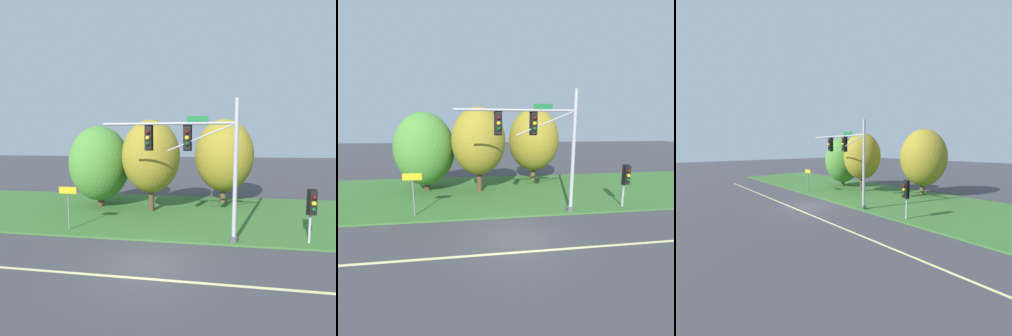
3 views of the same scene
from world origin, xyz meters
The scene contains 9 objects.
ground_plane centered at (0.00, 0.00, 0.00)m, with size 160.00×160.00×0.00m, color #3D3D42.
lane_stripe centered at (0.00, -1.20, 0.00)m, with size 36.00×0.16×0.01m, color beige.
grass_verge centered at (0.00, 8.25, 0.05)m, with size 48.00×11.50×0.10m, color #386B2D.
traffic_signal_mast centered at (2.07, 2.88, 4.66)m, with size 7.13×0.49×7.31m.
pedestrian_signal_near_kerb centered at (7.77, 3.16, 2.10)m, with size 0.46×0.55×2.81m.
route_sign_post centered at (-5.47, 3.42, 1.85)m, with size 1.07×0.08×2.60m.
tree_nearest_road centered at (-5.89, 9.11, 3.55)m, with size 4.71×4.71×6.40m.
tree_left_of_mast centered at (-1.56, 8.31, 4.19)m, with size 4.28×4.28×6.77m.
tree_behind_signpost centered at (3.94, 12.16, 4.09)m, with size 4.92×4.92×7.07m.
Camera 2 is at (-1.84, -9.79, 5.15)m, focal length 24.00 mm.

